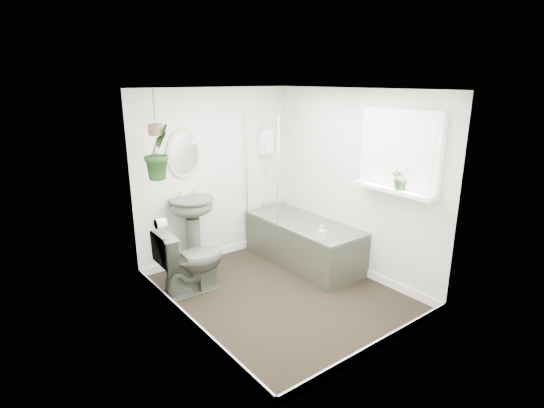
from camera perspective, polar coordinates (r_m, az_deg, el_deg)
floor at (r=5.06m, az=1.06°, el=-11.98°), size 2.30×2.80×0.02m
ceiling at (r=4.45m, az=1.22°, el=15.31°), size 2.30×2.80×0.02m
wall_back at (r=5.75m, az=-7.68°, el=3.79°), size 2.30×0.02×2.30m
wall_front at (r=3.68m, az=15.00°, el=-4.00°), size 2.30×0.02×2.30m
wall_left at (r=4.03m, az=-11.88°, el=-1.98°), size 0.02×2.80×2.30m
wall_right at (r=5.40m, az=10.82°, el=2.79°), size 0.02×2.80×2.30m
skirting at (r=5.03m, az=1.06°, el=-11.38°), size 2.30×2.80×0.10m
bathtub at (r=5.75m, az=4.22°, el=-5.10°), size 0.72×1.72×0.58m
bath_screen at (r=5.63m, az=-1.42°, el=5.01°), size 0.04×0.72×1.40m
shower_box at (r=6.06m, az=-0.86°, el=8.42°), size 0.20×0.10×0.35m
oval_mirror at (r=5.45m, az=-11.73°, el=6.63°), size 0.46×0.03×0.62m
wall_sconce at (r=5.30m, az=-15.51°, el=5.00°), size 0.04×0.04×0.22m
toilet_roll_holder at (r=4.74m, az=-14.77°, el=-2.54°), size 0.11×0.11×0.11m
window_recess at (r=4.82m, az=16.80°, el=6.82°), size 0.08×1.00×0.90m
window_sill at (r=4.85m, az=15.90°, el=1.86°), size 0.18×1.00×0.04m
window_blinds at (r=4.78m, az=16.48°, el=6.78°), size 0.01×0.86×0.76m
toilet at (r=5.01m, az=-10.81°, el=-7.42°), size 0.79×0.46×0.79m
pedestal_sink at (r=5.60m, az=-10.53°, el=-3.88°), size 0.57×0.49×0.96m
sill_plant at (r=4.79m, az=16.98°, el=3.42°), size 0.27×0.24×0.26m
hanging_plant at (r=4.84m, az=-15.16°, el=6.77°), size 0.43×0.42×0.61m
soap_bottle at (r=4.99m, az=6.67°, el=-3.88°), size 0.09×0.09×0.19m
hanging_pot at (r=4.80m, az=-15.38°, el=9.63°), size 0.16×0.16×0.12m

